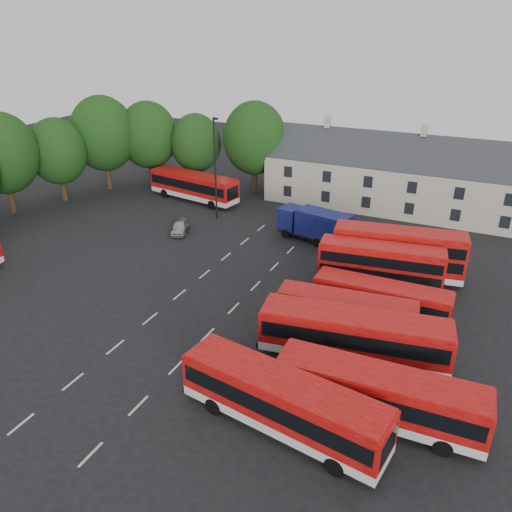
# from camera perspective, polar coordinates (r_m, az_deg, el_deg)

# --- Properties ---
(ground) EXTENTS (140.00, 140.00, 0.00)m
(ground) POSITION_cam_1_polar(r_m,az_deg,el_deg) (40.00, -10.31, -5.65)
(ground) COLOR black
(ground) RESTS_ON ground
(lane_markings) EXTENTS (5.15, 33.80, 0.01)m
(lane_markings) POSITION_cam_1_polar(r_m,az_deg,el_deg) (40.20, -5.74, -5.16)
(lane_markings) COLOR beige
(lane_markings) RESTS_ON ground
(treeline) EXTENTS (29.92, 32.59, 12.01)m
(treeline) POSITION_cam_1_polar(r_m,az_deg,el_deg) (64.06, -16.33, 12.08)
(treeline) COLOR black
(treeline) RESTS_ON ground
(terrace_houses) EXTENTS (35.70, 7.13, 10.06)m
(terrace_houses) POSITION_cam_1_polar(r_m,az_deg,el_deg) (60.14, 17.95, 8.25)
(terrace_houses) COLOR beige
(terrace_houses) RESTS_ON ground
(bus_row_a) EXTENTS (12.05, 4.43, 3.33)m
(bus_row_a) POSITION_cam_1_polar(r_m,az_deg,el_deg) (27.76, 3.05, -16.05)
(bus_row_a) COLOR silver
(bus_row_a) RESTS_ON ground
(bus_row_b) EXTENTS (11.48, 3.05, 3.22)m
(bus_row_b) POSITION_cam_1_polar(r_m,az_deg,el_deg) (29.01, 13.84, -14.92)
(bus_row_b) COLOR silver
(bus_row_b) RESTS_ON ground
(bus_row_c) EXTENTS (12.37, 4.61, 3.42)m
(bus_row_c) POSITION_cam_1_polar(r_m,az_deg,el_deg) (33.15, 11.13, -8.67)
(bus_row_c) COLOR silver
(bus_row_c) RESTS_ON ground
(bus_row_d) EXTENTS (10.01, 3.30, 2.78)m
(bus_row_d) POSITION_cam_1_polar(r_m,az_deg,el_deg) (36.26, 10.26, -6.09)
(bus_row_d) COLOR silver
(bus_row_d) RESTS_ON ground
(bus_row_e) EXTENTS (10.03, 2.42, 2.83)m
(bus_row_e) POSITION_cam_1_polar(r_m,az_deg,el_deg) (38.28, 14.12, -4.62)
(bus_row_e) COLOR silver
(bus_row_e) RESTS_ON ground
(bus_dd_south) EXTENTS (10.11, 3.54, 4.06)m
(bus_dd_south) POSITION_cam_1_polar(r_m,az_deg,el_deg) (41.78, 14.03, -1.00)
(bus_dd_south) COLOR silver
(bus_dd_south) RESTS_ON ground
(bus_dd_north) EXTENTS (11.13, 4.21, 4.46)m
(bus_dd_north) POSITION_cam_1_polar(r_m,az_deg,el_deg) (44.17, 15.94, 0.57)
(bus_dd_north) COLOR silver
(bus_dd_north) RESTS_ON ground
(bus_north) EXTENTS (12.26, 4.62, 3.39)m
(bus_north) POSITION_cam_1_polar(r_m,az_deg,el_deg) (62.30, -7.14, 8.10)
(bus_north) COLOR silver
(bus_north) RESTS_ON ground
(box_truck) EXTENTS (7.86, 3.89, 3.30)m
(box_truck) POSITION_cam_1_polar(r_m,az_deg,el_deg) (50.33, 6.77, 3.65)
(box_truck) COLOR black
(box_truck) RESTS_ON ground
(silver_car) EXTENTS (2.85, 4.16, 1.31)m
(silver_car) POSITION_cam_1_polar(r_m,az_deg,el_deg) (53.14, -8.65, 3.34)
(silver_car) COLOR #B5B8BE
(silver_car) RESTS_ON ground
(lamppost) EXTENTS (0.77, 0.53, 11.23)m
(lamppost) POSITION_cam_1_polar(r_m,az_deg,el_deg) (54.84, -4.68, 10.13)
(lamppost) COLOR black
(lamppost) RESTS_ON ground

